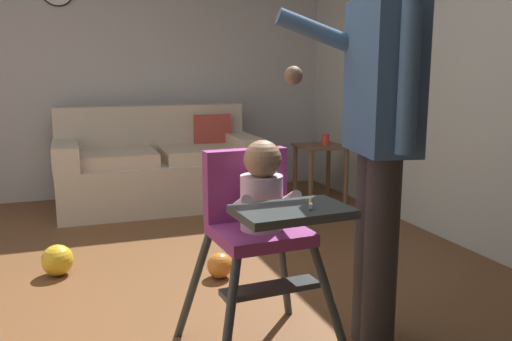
# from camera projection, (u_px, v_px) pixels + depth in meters

# --- Properties ---
(ground) EXTENTS (6.07, 7.13, 0.10)m
(ground) POSITION_uv_depth(u_px,v_px,m) (136.00, 336.00, 2.51)
(ground) COLOR brown
(wall_far) EXTENTS (5.27, 0.06, 2.62)m
(wall_far) POSITION_uv_depth(u_px,v_px,m) (91.00, 55.00, 4.85)
(wall_far) COLOR #BAB7B4
(wall_far) RESTS_ON ground
(wall_right) EXTENTS (0.06, 6.13, 2.62)m
(wall_right) POSITION_uv_depth(u_px,v_px,m) (496.00, 48.00, 3.28)
(wall_right) COLOR #B7BAB0
(wall_right) RESTS_ON ground
(couch) EXTENTS (1.70, 0.86, 0.86)m
(couch) POSITION_uv_depth(u_px,v_px,m) (158.00, 167.00, 4.71)
(couch) COLOR beige
(couch) RESTS_ON ground
(high_chair) EXTENTS (0.64, 0.75, 0.92)m
(high_chair) POSITION_uv_depth(u_px,v_px,m) (260.00, 212.00, 2.16)
(high_chair) COLOR #313737
(high_chair) RESTS_ON ground
(adult_standing) EXTENTS (0.51, 0.56, 1.64)m
(adult_standing) POSITION_uv_depth(u_px,v_px,m) (379.00, 133.00, 2.17)
(adult_standing) COLOR #2E2A29
(adult_standing) RESTS_ON ground
(toy_ball) EXTENTS (0.15, 0.15, 0.15)m
(toy_ball) POSITION_uv_depth(u_px,v_px,m) (220.00, 265.00, 3.08)
(toy_ball) COLOR orange
(toy_ball) RESTS_ON ground
(toy_ball_second) EXTENTS (0.18, 0.18, 0.18)m
(toy_ball_second) POSITION_uv_depth(u_px,v_px,m) (58.00, 260.00, 3.11)
(toy_ball_second) COLOR gold
(toy_ball_second) RESTS_ON ground
(side_table) EXTENTS (0.40, 0.40, 0.52)m
(side_table) POSITION_uv_depth(u_px,v_px,m) (320.00, 161.00, 4.77)
(side_table) COLOR brown
(side_table) RESTS_ON ground
(sippy_cup) EXTENTS (0.07, 0.07, 0.10)m
(sippy_cup) POSITION_uv_depth(u_px,v_px,m) (326.00, 139.00, 4.75)
(sippy_cup) COLOR #D13D33
(sippy_cup) RESTS_ON side_table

